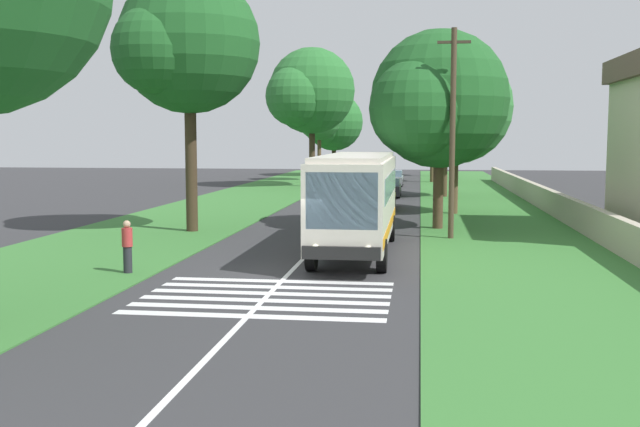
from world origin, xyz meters
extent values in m
plane|color=#333335|center=(0.00, 0.00, 0.00)|extent=(160.00, 160.00, 0.00)
cube|color=#387533|center=(15.00, 8.20, 0.02)|extent=(120.00, 8.00, 0.04)
cube|color=#387533|center=(15.00, -8.20, 0.02)|extent=(120.00, 8.00, 0.04)
cube|color=silver|center=(15.00, 0.00, 0.00)|extent=(110.00, 0.16, 0.01)
cube|color=silver|center=(4.68, -1.80, 2.10)|extent=(11.00, 2.50, 2.90)
cube|color=slate|center=(4.98, -1.80, 2.62)|extent=(9.68, 2.54, 0.85)
cube|color=slate|center=(-0.78, -1.80, 2.45)|extent=(0.08, 2.20, 1.74)
cube|color=orange|center=(4.68, -1.80, 1.10)|extent=(10.78, 2.53, 0.36)
cube|color=silver|center=(4.68, -1.80, 3.64)|extent=(10.56, 2.30, 0.18)
cube|color=black|center=(-0.90, -1.80, 0.87)|extent=(0.16, 2.40, 0.40)
sphere|color=#F2EDCC|center=(-0.84, -1.00, 1.00)|extent=(0.24, 0.24, 0.24)
sphere|color=#F2EDCC|center=(-0.84, -2.60, 1.00)|extent=(0.24, 0.24, 0.24)
cylinder|color=black|center=(0.78, -0.65, 0.55)|extent=(1.10, 0.32, 1.10)
cylinder|color=black|center=(8.18, -0.65, 0.55)|extent=(1.10, 0.32, 1.10)
cylinder|color=black|center=(0.78, -2.95, 0.55)|extent=(1.10, 0.32, 1.10)
cylinder|color=black|center=(8.18, -2.95, 0.55)|extent=(1.10, 0.32, 1.10)
cube|color=silver|center=(-5.62, 0.00, 0.00)|extent=(0.45, 6.80, 0.01)
cube|color=silver|center=(-4.72, 0.00, 0.00)|extent=(0.45, 6.80, 0.01)
cube|color=silver|center=(-3.82, 0.00, 0.00)|extent=(0.45, 6.80, 0.01)
cube|color=silver|center=(-2.92, 0.00, 0.00)|extent=(0.45, 6.80, 0.01)
cube|color=silver|center=(-2.02, 0.00, 0.00)|extent=(0.45, 6.80, 0.01)
cube|color=silver|center=(-1.12, 0.00, 0.00)|extent=(0.45, 6.80, 0.01)
cube|color=gold|center=(22.64, -1.73, 0.53)|extent=(4.30, 1.75, 0.70)
cube|color=slate|center=(22.54, -1.73, 1.15)|extent=(2.00, 1.61, 0.55)
cylinder|color=black|center=(21.29, -0.95, 0.32)|extent=(0.64, 0.22, 0.64)
cylinder|color=black|center=(23.99, -0.95, 0.32)|extent=(0.64, 0.22, 0.64)
cylinder|color=black|center=(21.29, -2.51, 0.32)|extent=(0.64, 0.22, 0.64)
cylinder|color=black|center=(23.99, -2.51, 0.32)|extent=(0.64, 0.22, 0.64)
cube|color=black|center=(31.98, -1.85, 0.53)|extent=(4.30, 1.75, 0.70)
cube|color=slate|center=(31.88, -1.85, 1.15)|extent=(2.00, 1.61, 0.55)
cylinder|color=black|center=(30.63, -1.07, 0.32)|extent=(0.64, 0.22, 0.64)
cylinder|color=black|center=(33.33, -1.07, 0.32)|extent=(0.64, 0.22, 0.64)
cylinder|color=black|center=(30.63, -2.63, 0.32)|extent=(0.64, 0.22, 0.64)
cylinder|color=black|center=(33.33, -2.63, 0.32)|extent=(0.64, 0.22, 0.64)
cube|color=#145933|center=(37.51, 1.73, 0.53)|extent=(4.30, 1.75, 0.70)
cube|color=slate|center=(37.41, 1.73, 1.15)|extent=(2.00, 1.61, 0.55)
cylinder|color=black|center=(36.16, 2.51, 0.32)|extent=(0.64, 0.22, 0.64)
cylinder|color=black|center=(38.86, 2.51, 0.32)|extent=(0.64, 0.22, 0.64)
cylinder|color=black|center=(36.16, 0.95, 0.32)|extent=(0.64, 0.22, 0.64)
cylinder|color=black|center=(38.86, 0.95, 0.32)|extent=(0.64, 0.22, 0.64)
cube|color=gray|center=(44.81, -1.72, 0.53)|extent=(4.30, 1.75, 0.70)
cube|color=slate|center=(44.71, -1.72, 1.15)|extent=(2.00, 1.61, 0.55)
cylinder|color=black|center=(43.46, -0.94, 0.32)|extent=(0.64, 0.22, 0.64)
cylinder|color=black|center=(46.16, -0.94, 0.32)|extent=(0.64, 0.22, 0.64)
cylinder|color=black|center=(43.46, -2.50, 0.32)|extent=(0.64, 0.22, 0.64)
cylinder|color=black|center=(46.16, -2.50, 0.32)|extent=(0.64, 0.22, 0.64)
cylinder|color=#3D2D1E|center=(10.16, 6.32, 3.46)|extent=(0.54, 0.54, 6.84)
sphere|color=#1E5623|center=(10.16, 6.32, 8.65)|extent=(6.43, 6.43, 6.43)
sphere|color=#1E5623|center=(12.09, 6.32, 8.17)|extent=(3.65, 3.65, 3.65)
sphere|color=#1E5623|center=(8.55, 7.29, 8.17)|extent=(3.93, 3.93, 3.93)
cylinder|color=#3D2D1E|center=(42.54, 5.39, 3.22)|extent=(0.53, 0.53, 6.35)
sphere|color=#286B2D|center=(42.54, 5.39, 8.48)|extent=(7.57, 7.57, 7.57)
sphere|color=#286B2D|center=(44.82, 5.39, 7.91)|extent=(5.65, 5.65, 5.65)
sphere|color=#286B2D|center=(40.65, 6.53, 7.91)|extent=(5.21, 5.21, 5.21)
cylinder|color=#3D2D1E|center=(61.82, 5.66, 2.20)|extent=(0.49, 0.49, 4.32)
sphere|color=#286B2D|center=(61.82, 5.66, 6.18)|extent=(6.60, 6.60, 6.60)
sphere|color=#286B2D|center=(63.80, 5.66, 5.68)|extent=(4.47, 4.47, 4.47)
sphere|color=#286B2D|center=(60.17, 6.65, 5.68)|extent=(4.36, 4.36, 4.36)
sphere|color=#1E5623|center=(-5.38, 5.99, 7.63)|extent=(4.44, 4.44, 4.44)
cylinder|color=brown|center=(51.75, 5.98, 2.56)|extent=(0.39, 0.39, 5.05)
sphere|color=#337A38|center=(51.75, 5.98, 6.30)|extent=(4.40, 4.40, 4.40)
sphere|color=#337A38|center=(53.07, 5.98, 5.97)|extent=(2.49, 2.49, 2.49)
sphere|color=#337A38|center=(50.65, 6.64, 5.97)|extent=(2.69, 2.69, 2.69)
cylinder|color=brown|center=(20.00, -6.05, 2.18)|extent=(0.51, 0.51, 4.28)
sphere|color=#337A38|center=(20.00, -6.05, 6.11)|extent=(6.50, 6.50, 6.50)
sphere|color=#337A38|center=(21.95, -6.05, 5.62)|extent=(4.56, 4.56, 4.56)
sphere|color=#337A38|center=(18.38, -5.07, 5.62)|extent=(3.71, 3.71, 3.71)
cylinder|color=#4C3826|center=(12.75, -5.01, 2.21)|extent=(0.48, 0.48, 4.34)
sphere|color=#1E5623|center=(12.75, -5.01, 6.17)|extent=(6.52, 6.52, 6.52)
sphere|color=#1E5623|center=(14.70, -5.01, 5.68)|extent=(4.66, 4.66, 4.66)
sphere|color=#1E5623|center=(11.12, -4.03, 5.68)|extent=(4.49, 4.49, 4.49)
cylinder|color=brown|center=(50.75, -5.35, 3.11)|extent=(0.47, 0.47, 6.14)
sphere|color=#337A38|center=(50.75, -5.35, 7.97)|extent=(6.51, 6.51, 6.51)
sphere|color=#337A38|center=(52.71, -5.35, 7.48)|extent=(4.32, 4.32, 4.32)
sphere|color=#337A38|center=(49.13, -4.37, 7.48)|extent=(4.22, 4.22, 4.22)
cylinder|color=#4C3826|center=(32.48, -5.91, 2.35)|extent=(0.47, 0.47, 4.61)
sphere|color=#1E5623|center=(32.48, -5.91, 6.59)|extent=(7.04, 7.04, 7.04)
sphere|color=#1E5623|center=(34.59, -5.91, 6.06)|extent=(4.41, 4.41, 4.41)
sphere|color=#1E5623|center=(30.72, -4.85, 6.06)|extent=(4.69, 4.69, 4.69)
cylinder|color=#4C3826|center=(62.05, -6.37, 3.07)|extent=(0.49, 0.49, 6.05)
sphere|color=#1E5623|center=(62.05, -6.37, 7.34)|extent=(4.54, 4.54, 4.54)
sphere|color=#1E5623|center=(63.41, -6.37, 7.00)|extent=(3.04, 3.04, 3.04)
sphere|color=#1E5623|center=(60.91, -5.69, 7.00)|extent=(2.50, 2.50, 2.50)
cylinder|color=#473828|center=(9.23, -5.49, 4.50)|extent=(0.24, 0.24, 8.92)
cube|color=#3D3326|center=(9.23, -5.49, 8.36)|extent=(0.12, 1.40, 0.12)
cube|color=#B2A893|center=(20.00, -11.60, 0.71)|extent=(70.00, 0.40, 1.33)
cylinder|color=#26262D|center=(-0.56, 5.11, 0.46)|extent=(0.28, 0.28, 0.85)
cylinder|color=#B23333|center=(-0.56, 5.11, 1.19)|extent=(0.34, 0.34, 0.60)
sphere|color=tan|center=(-0.56, 5.11, 1.61)|extent=(0.24, 0.24, 0.24)
camera|label=1|loc=(-23.12, -4.14, 4.35)|focal=41.87mm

